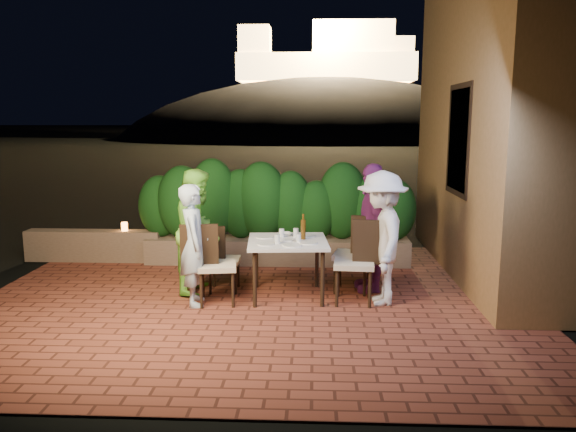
# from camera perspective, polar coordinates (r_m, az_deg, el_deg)

# --- Properties ---
(ground) EXTENTS (400.00, 400.00, 0.00)m
(ground) POSITION_cam_1_polar(r_m,az_deg,el_deg) (6.92, -4.04, -9.68)
(ground) COLOR black
(ground) RESTS_ON ground
(terrace_floor) EXTENTS (7.00, 6.00, 0.15)m
(terrace_floor) POSITION_cam_1_polar(r_m,az_deg,el_deg) (7.41, -3.58, -8.80)
(terrace_floor) COLOR brown
(terrace_floor) RESTS_ON ground
(building_wall) EXTENTS (1.60, 5.00, 5.00)m
(building_wall) POSITION_cam_1_polar(r_m,az_deg,el_deg) (8.94, 21.42, 10.52)
(building_wall) COLOR #9E723E
(building_wall) RESTS_ON ground
(window_pane) EXTENTS (0.08, 1.00, 1.40)m
(window_pane) POSITION_cam_1_polar(r_m,az_deg,el_deg) (8.24, 17.12, 7.39)
(window_pane) COLOR black
(window_pane) RESTS_ON building_wall
(window_frame) EXTENTS (0.06, 1.15, 1.55)m
(window_frame) POSITION_cam_1_polar(r_m,az_deg,el_deg) (8.24, 17.06, 7.39)
(window_frame) COLOR black
(window_frame) RESTS_ON building_wall
(planter) EXTENTS (4.20, 0.55, 0.40)m
(planter) POSITION_cam_1_polar(r_m,az_deg,el_deg) (9.04, -1.11, -3.53)
(planter) COLOR brown
(planter) RESTS_ON ground
(hedge) EXTENTS (4.00, 0.70, 1.10)m
(hedge) POSITION_cam_1_polar(r_m,az_deg,el_deg) (8.90, -1.12, 1.18)
(hedge) COLOR #103B11
(hedge) RESTS_ON planter
(parapet) EXTENTS (2.20, 0.30, 0.50)m
(parapet) POSITION_cam_1_polar(r_m,az_deg,el_deg) (9.70, -19.11, -2.86)
(parapet) COLOR brown
(parapet) RESTS_ON ground
(hill) EXTENTS (52.00, 40.00, 22.00)m
(hill) POSITION_cam_1_polar(r_m,az_deg,el_deg) (66.79, 3.71, 4.42)
(hill) COLOR black
(hill) RESTS_ON ground
(fortress) EXTENTS (26.00, 8.00, 8.00)m
(fortress) POSITION_cam_1_polar(r_m,az_deg,el_deg) (66.99, 3.86, 16.86)
(fortress) COLOR #FFCC7A
(fortress) RESTS_ON hill
(dining_table) EXTENTS (1.08, 1.08, 0.75)m
(dining_table) POSITION_cam_1_polar(r_m,az_deg,el_deg) (7.31, -0.04, -5.36)
(dining_table) COLOR white
(dining_table) RESTS_ON ground
(plate_nw) EXTENTS (0.20, 0.20, 0.01)m
(plate_nw) POSITION_cam_1_polar(r_m,az_deg,el_deg) (6.97, -2.27, -2.88)
(plate_nw) COLOR white
(plate_nw) RESTS_ON dining_table
(plate_sw) EXTENTS (0.23, 0.23, 0.01)m
(plate_sw) POSITION_cam_1_polar(r_m,az_deg,el_deg) (7.39, -2.43, -2.14)
(plate_sw) COLOR white
(plate_sw) RESTS_ON dining_table
(plate_ne) EXTENTS (0.23, 0.23, 0.01)m
(plate_ne) POSITION_cam_1_polar(r_m,az_deg,el_deg) (7.05, 2.09, -2.73)
(plate_ne) COLOR white
(plate_ne) RESTS_ON dining_table
(plate_se) EXTENTS (0.23, 0.23, 0.01)m
(plate_se) POSITION_cam_1_polar(r_m,az_deg,el_deg) (7.48, 1.90, -2.00)
(plate_se) COLOR white
(plate_se) RESTS_ON dining_table
(plate_centre) EXTENTS (0.23, 0.23, 0.01)m
(plate_centre) POSITION_cam_1_polar(r_m,az_deg,el_deg) (7.25, -0.26, -2.38)
(plate_centre) COLOR white
(plate_centre) RESTS_ON dining_table
(plate_front) EXTENTS (0.23, 0.23, 0.01)m
(plate_front) POSITION_cam_1_polar(r_m,az_deg,el_deg) (6.90, 0.41, -3.00)
(plate_front) COLOR white
(plate_front) RESTS_ON dining_table
(glass_nw) EXTENTS (0.07, 0.07, 0.12)m
(glass_nw) POSITION_cam_1_polar(r_m,az_deg,el_deg) (7.02, -1.10, -2.34)
(glass_nw) COLOR silver
(glass_nw) RESTS_ON dining_table
(glass_sw) EXTENTS (0.07, 0.07, 0.12)m
(glass_sw) POSITION_cam_1_polar(r_m,az_deg,el_deg) (7.37, -0.65, -1.75)
(glass_sw) COLOR silver
(glass_sw) RESTS_ON dining_table
(glass_ne) EXTENTS (0.06, 0.06, 0.10)m
(glass_ne) POSITION_cam_1_polar(r_m,az_deg,el_deg) (7.11, 1.09, -2.25)
(glass_ne) COLOR silver
(glass_ne) RESTS_ON dining_table
(glass_se) EXTENTS (0.07, 0.07, 0.12)m
(glass_se) POSITION_cam_1_polar(r_m,az_deg,el_deg) (7.39, 0.81, -1.72)
(glass_se) COLOR silver
(glass_se) RESTS_ON dining_table
(beer_bottle) EXTENTS (0.06, 0.06, 0.33)m
(beer_bottle) POSITION_cam_1_polar(r_m,az_deg,el_deg) (7.25, 1.56, -1.08)
(beer_bottle) COLOR #492D0C
(beer_bottle) RESTS_ON dining_table
(bowl) EXTENTS (0.22, 0.22, 0.04)m
(bowl) POSITION_cam_1_polar(r_m,az_deg,el_deg) (7.49, -0.30, -1.86)
(bowl) COLOR white
(bowl) RESTS_ON dining_table
(chair_left_front) EXTENTS (0.53, 0.53, 1.01)m
(chair_left_front) POSITION_cam_1_polar(r_m,az_deg,el_deg) (7.07, -7.22, -4.86)
(chair_left_front) COLOR black
(chair_left_front) RESTS_ON ground
(chair_left_back) EXTENTS (0.42, 0.42, 0.88)m
(chair_left_back) POSITION_cam_1_polar(r_m,az_deg,el_deg) (7.59, -6.49, -4.32)
(chair_left_back) COLOR black
(chair_left_back) RESTS_ON ground
(chair_right_front) EXTENTS (0.53, 0.53, 1.06)m
(chair_right_front) POSITION_cam_1_polar(r_m,az_deg,el_deg) (7.08, 6.72, -4.61)
(chair_right_front) COLOR black
(chair_right_front) RESTS_ON ground
(chair_right_back) EXTENTS (0.57, 0.57, 1.03)m
(chair_right_back) POSITION_cam_1_polar(r_m,az_deg,el_deg) (7.56, 6.55, -3.79)
(chair_right_back) COLOR black
(chair_right_back) RESTS_ON ground
(diner_blue) EXTENTS (0.47, 0.62, 1.51)m
(diner_blue) POSITION_cam_1_polar(r_m,az_deg,el_deg) (7.02, -9.50, -2.91)
(diner_blue) COLOR silver
(diner_blue) RESTS_ON ground
(diner_green) EXTENTS (0.67, 0.84, 1.65)m
(diner_green) POSITION_cam_1_polar(r_m,az_deg,el_deg) (7.54, -9.06, -1.49)
(diner_green) COLOR #84E246
(diner_green) RESTS_ON ground
(diner_white) EXTENTS (0.64, 1.09, 1.67)m
(diner_white) POSITION_cam_1_polar(r_m,az_deg,el_deg) (7.04, 9.50, -2.23)
(diner_white) COLOR white
(diner_white) RESTS_ON ground
(diner_purple) EXTENTS (0.50, 1.04, 1.72)m
(diner_purple) POSITION_cam_1_polar(r_m,az_deg,el_deg) (7.58, 8.53, -1.16)
(diner_purple) COLOR #78286E
(diner_purple) RESTS_ON ground
(parapet_lamp) EXTENTS (0.10, 0.10, 0.14)m
(parapet_lamp) POSITION_cam_1_polar(r_m,az_deg,el_deg) (9.45, -16.27, -1.04)
(parapet_lamp) COLOR orange
(parapet_lamp) RESTS_ON parapet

